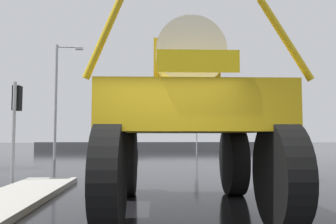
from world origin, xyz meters
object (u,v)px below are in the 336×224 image
object	(u,v)px
traffic_signal_near_left	(16,110)
traffic_signal_far_right	(196,124)
streetlight_far_left	(58,95)
traffic_signal_far_left	(196,123)
traffic_signal_near_right	(277,113)
oversize_sprayer	(186,117)
sedan_ahead	(124,148)

from	to	relation	value
traffic_signal_near_left	traffic_signal_far_right	xyz separation A→B (m)	(8.67, 18.44, 0.20)
traffic_signal_near_left	streetlight_far_left	size ratio (longest dim) A/B	0.43
traffic_signal_far_left	traffic_signal_near_left	bearing A→B (deg)	-115.19
traffic_signal_near_right	streetlight_far_left	distance (m)	15.83
traffic_signal_near_left	traffic_signal_far_left	world-z (taller)	traffic_signal_far_left
traffic_signal_near_right	traffic_signal_far_right	xyz separation A→B (m)	(-0.24, 18.44, 0.29)
traffic_signal_far_left	traffic_signal_near_right	bearing A→B (deg)	-89.26
streetlight_far_left	oversize_sprayer	bearing A→B (deg)	-66.74
oversize_sprayer	traffic_signal_far_right	distance (m)	23.01
streetlight_far_left	traffic_signal_near_left	bearing A→B (deg)	-82.06
sedan_ahead	traffic_signal_near_right	distance (m)	13.95
oversize_sprayer	streetlight_far_left	xyz separation A→B (m)	(-6.86, 15.97, 2.33)
sedan_ahead	traffic_signal_near_left	xyz separation A→B (m)	(-2.77, -12.42, 1.73)
sedan_ahead	traffic_signal_far_right	bearing A→B (deg)	-45.14
traffic_signal_near_right	traffic_signal_far_right	distance (m)	18.44
traffic_signal_near_left	traffic_signal_near_right	xyz separation A→B (m)	(8.91, 0.00, -0.09)
traffic_signal_near_left	traffic_signal_near_right	world-z (taller)	traffic_signal_near_left
traffic_signal_far_right	streetlight_far_left	xyz separation A→B (m)	(-10.30, -6.78, 1.67)
oversize_sprayer	traffic_signal_far_left	bearing A→B (deg)	-7.22
traffic_signal_near_left	traffic_signal_far_right	distance (m)	20.38
oversize_sprayer	traffic_signal_near_right	world-z (taller)	oversize_sprayer
sedan_ahead	traffic_signal_far_left	bearing A→B (deg)	-45.15
oversize_sprayer	streetlight_far_left	bearing A→B (deg)	24.62
oversize_sprayer	sedan_ahead	xyz separation A→B (m)	(-2.47, 16.73, -1.27)
sedan_ahead	oversize_sprayer	bearing A→B (deg)	-172.29
sedan_ahead	streetlight_far_left	distance (m)	5.73
sedan_ahead	traffic_signal_far_left	world-z (taller)	traffic_signal_far_left
oversize_sprayer	traffic_signal_near_left	size ratio (longest dim) A/B	1.62
traffic_signal_far_right	sedan_ahead	bearing A→B (deg)	-134.46
traffic_signal_far_left	traffic_signal_far_right	xyz separation A→B (m)	(0.00, 0.00, -0.08)
traffic_signal_near_right	streetlight_far_left	size ratio (longest dim) A/B	0.42
traffic_signal_near_right	traffic_signal_far_right	bearing A→B (deg)	90.74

